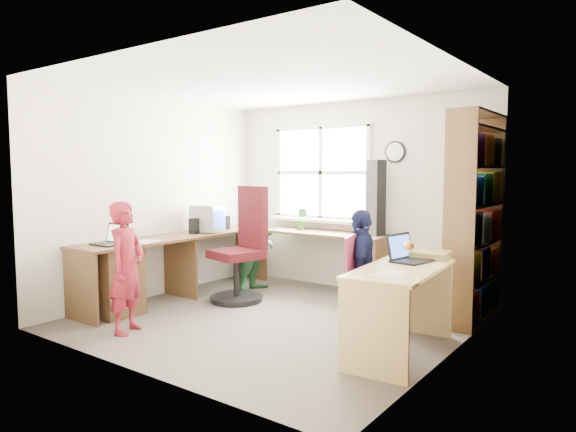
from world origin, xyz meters
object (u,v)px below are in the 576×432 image
Objects in this scene: potted_plant at (302,219)px; person_navy at (361,271)px; laptop_right at (407,255)px; l_desk at (166,266)px; cd_tower at (376,198)px; person_green at (259,239)px; laptop_left at (112,240)px; person_red at (126,267)px; bookshelf at (475,223)px; swivel_chair at (243,252)px; wooden_chair at (363,285)px; right_desk at (401,291)px; crt_monitor at (207,219)px.

potted_plant is 2.07m from person_navy.
l_desk is at bearing 108.96° from laptop_right.
cd_tower is 0.68× the size of person_green.
laptop_left is 0.70m from person_red.
bookshelf is at bearing 26.43° from l_desk.
potted_plant is (0.65, 1.74, 0.44)m from l_desk.
person_navy is at bearing -51.23° from cd_tower.
swivel_chair is at bearing 92.29° from laptop_right.
l_desk is 2.37m from wooden_chair.
person_red is at bearing -162.20° from right_desk.
wooden_chair is (-0.40, 0.09, -0.02)m from right_desk.
wooden_chair is 2.20m from person_red.
right_desk is 3.23× the size of crt_monitor.
bookshelf is at bearing -69.39° from person_red.
person_red is 1.06× the size of person_navy.
person_navy reaches higher than crt_monitor.
swivel_chair is (0.51, 0.72, 0.12)m from l_desk.
wooden_chair reaches higher than right_desk.
right_desk is 1.06× the size of person_red.
laptop_left is at bearing -111.16° from cd_tower.
crt_monitor is at bearing -131.13° from potted_plant.
swivel_chair is 3.39× the size of laptop_right.
person_navy is at bearing -22.16° from crt_monitor.
right_desk is 1.44m from bookshelf.
crt_monitor is at bearing 87.46° from laptop_left.
crt_monitor is at bearing 100.89° from l_desk.
person_red is at bearing 171.50° from person_green.
laptop_left is (-0.02, -1.39, -0.12)m from crt_monitor.
person_red is at bearing -168.02° from wooden_chair.
person_red is (0.44, -0.85, 0.16)m from l_desk.
person_green is at bearing 23.63° from crt_monitor.
laptop_right reaches higher than l_desk.
wooden_chair is 2.67m from laptop_left.
potted_plant is (0.14, 1.02, 0.32)m from swivel_chair.
laptop_left and laptop_right have the same top height.
person_red is (0.60, -1.66, -0.30)m from crt_monitor.
potted_plant is (-1.05, -0.04, -0.31)m from cd_tower.
potted_plant reaches higher than laptop_left.
person_navy reaches higher than right_desk.
laptop_right is at bearing -119.15° from person_green.
laptop_right is at bearing -32.92° from potted_plant.
laptop_left reaches higher than right_desk.
bookshelf is 5.32× the size of laptop_right.
person_green is (0.54, 1.77, -0.14)m from laptop_left.
person_navy is (-0.13, 0.21, 0.07)m from wooden_chair.
person_navy is (-0.45, 0.01, -0.20)m from laptop_right.
potted_plant is (-2.03, 1.31, 0.11)m from laptop_right.
potted_plant is (-1.70, 1.52, 0.38)m from wooden_chair.
bookshelf is at bearing 122.38° from person_navy.
person_green reaches higher than l_desk.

